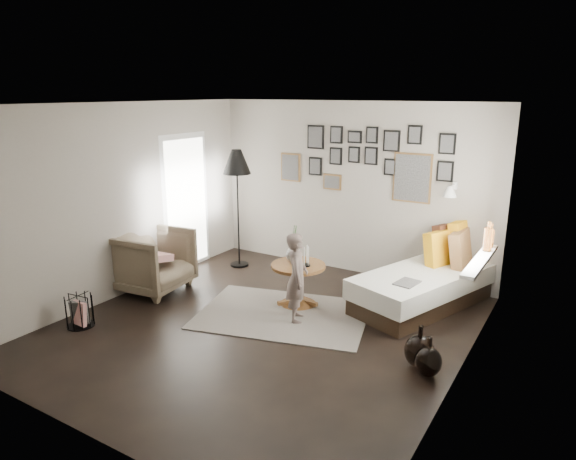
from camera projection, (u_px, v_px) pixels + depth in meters
The scene contains 23 objects.
ground at pixel (263, 327), 6.14m from camera, with size 4.80×4.80×0.00m, color black.
wall_back at pixel (350, 189), 7.77m from camera, with size 4.50×4.50×0.00m, color #9C9488.
wall_front at pixel (80, 290), 3.82m from camera, with size 4.50×4.50×0.00m, color #9C9488.
wall_left at pixel (124, 201), 6.93m from camera, with size 4.80×4.80×0.00m, color #9C9488.
wall_right at pixel (466, 254), 4.66m from camera, with size 4.80×4.80×0.00m, color #9C9488.
ceiling at pixel (260, 104), 5.45m from camera, with size 4.80×4.80×0.00m, color white.
door_left at pixel (186, 203), 7.97m from camera, with size 0.00×2.14×2.14m.
window_right at pixel (483, 253), 5.90m from camera, with size 0.15×1.32×1.30m.
gallery_wall at pixel (369, 161), 7.50m from camera, with size 2.74×0.03×1.08m.
wall_sconce at pixel (450, 191), 6.73m from camera, with size 0.18×0.36×0.16m.
rug at pixel (283, 314), 6.48m from camera, with size 2.09×1.46×0.01m, color beige.
pedestal_table at pixel (298, 286), 6.74m from camera, with size 0.71×0.71×0.56m.
vase at pixel (294, 252), 6.68m from camera, with size 0.20×0.20×0.51m.
candles at pixel (306, 256), 6.57m from camera, with size 0.12×0.12×0.26m.
daybed at pixel (426, 280), 6.77m from camera, with size 1.55×2.27×1.04m.
magazine_on_daybed at pixel (407, 283), 6.22m from camera, with size 0.23×0.32×0.02m, color black.
armchair at pixel (152, 261), 7.18m from camera, with size 0.93×0.96×0.87m, color brown.
armchair_cushion at pixel (154, 257), 7.21m from camera, with size 0.39×0.39×0.10m, color silver.
floor_lamp at pixel (237, 166), 7.89m from camera, with size 0.44×0.44×1.87m.
magazine_basket at pixel (79, 311), 6.13m from camera, with size 0.34×0.34×0.39m.
demijohn_large at pixel (419, 351), 5.22m from camera, with size 0.30×0.30×0.46m.
demijohn_small at pixel (428, 361), 5.06m from camera, with size 0.27×0.27×0.41m.
child at pixel (297, 278), 6.19m from camera, with size 0.41×0.27×1.11m, color #65544F.
Camera 1 is at (3.18, -4.64, 2.74)m, focal length 32.00 mm.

